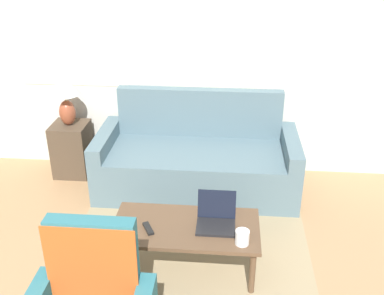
# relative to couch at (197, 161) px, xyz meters

# --- Properties ---
(wall_back) EXTENTS (6.84, 0.06, 2.60)m
(wall_back) POSITION_rel_couch_xyz_m (-0.49, 0.44, 1.03)
(wall_back) COLOR silver
(wall_back) RESTS_ON ground_plane
(rug) EXTENTS (1.96, 1.88, 0.01)m
(rug) POSITION_rel_couch_xyz_m (0.01, -0.66, -0.28)
(rug) COLOR #9E8966
(rug) RESTS_ON ground_plane
(couch) EXTENTS (1.94, 0.85, 0.93)m
(couch) POSITION_rel_couch_xyz_m (0.00, 0.00, 0.00)
(couch) COLOR slate
(couch) RESTS_ON ground_plane
(side_table) EXTENTS (0.36, 0.36, 0.56)m
(side_table) POSITION_rel_couch_xyz_m (-1.33, 0.15, 0.00)
(side_table) COLOR #4C3D2D
(side_table) RESTS_ON ground_plane
(table_lamp) EXTENTS (0.28, 0.28, 0.53)m
(table_lamp) POSITION_rel_couch_xyz_m (-1.33, 0.15, 0.62)
(table_lamp) COLOR brown
(table_lamp) RESTS_ON side_table
(coffee_table) EXTENTS (1.09, 0.55, 0.39)m
(coffee_table) POSITION_rel_couch_xyz_m (0.01, -1.24, 0.07)
(coffee_table) COLOR brown
(coffee_table) RESTS_ON ground_plane
(laptop) EXTENTS (0.28, 0.28, 0.23)m
(laptop) POSITION_rel_couch_xyz_m (0.23, -1.20, 0.16)
(laptop) COLOR black
(laptop) RESTS_ON coffee_table
(cup_navy) EXTENTS (0.10, 0.10, 0.11)m
(cup_navy) POSITION_rel_couch_xyz_m (0.42, -1.41, 0.16)
(cup_navy) COLOR white
(cup_navy) RESTS_ON coffee_table
(tv_remote) EXTENTS (0.11, 0.15, 0.02)m
(tv_remote) POSITION_rel_couch_xyz_m (-0.26, -1.31, 0.12)
(tv_remote) COLOR black
(tv_remote) RESTS_ON coffee_table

